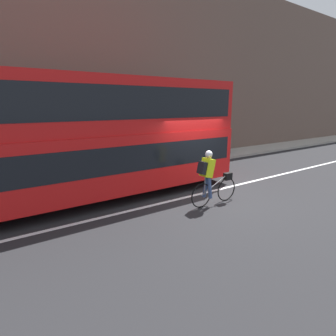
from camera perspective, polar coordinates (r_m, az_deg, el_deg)
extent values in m
plane|color=#232326|center=(9.03, 8.03, -5.89)|extent=(80.00, 80.00, 0.00)
cube|color=silver|center=(9.16, 7.25, -5.55)|extent=(50.00, 0.14, 0.01)
cube|color=#A8A399|center=(12.81, -6.19, 0.37)|extent=(60.00, 1.88, 0.14)
cube|color=brown|center=(13.58, -9.04, 21.51)|extent=(60.00, 0.30, 9.79)
cylinder|color=black|center=(10.19, 1.00, -0.26)|extent=(1.09, 0.30, 1.09)
cube|color=red|center=(8.77, -14.76, 1.56)|extent=(9.33, 2.58, 1.80)
cube|color=black|center=(8.73, -14.84, 2.95)|extent=(8.96, 2.60, 0.79)
cube|color=red|center=(8.59, -15.47, 12.96)|extent=(9.33, 2.47, 1.67)
cube|color=black|center=(8.59, -15.51, 13.51)|extent=(8.96, 2.49, 0.93)
torus|color=black|center=(8.54, 12.58, -4.57)|extent=(0.75, 0.04, 0.75)
torus|color=black|center=(7.86, 7.27, -5.96)|extent=(0.75, 0.04, 0.75)
cylinder|color=slate|center=(8.11, 10.11, -3.62)|extent=(1.05, 0.03, 0.51)
cylinder|color=slate|center=(7.85, 8.03, -3.87)|extent=(0.03, 0.03, 0.56)
cube|color=black|center=(8.44, 12.88, -1.76)|extent=(0.26, 0.16, 0.22)
cube|color=#D8EA19|center=(7.75, 8.56, 0.09)|extent=(0.37, 0.32, 0.58)
cube|color=black|center=(7.61, 7.44, 0.04)|extent=(0.21, 0.26, 0.38)
cylinder|color=#384C7A|center=(8.00, 8.19, -3.96)|extent=(0.22, 0.11, 0.68)
cylinder|color=#384C7A|center=(7.87, 9.06, -4.28)|extent=(0.20, 0.11, 0.68)
sphere|color=tan|center=(7.70, 8.87, 2.70)|extent=(0.19, 0.19, 0.19)
sphere|color=silver|center=(7.69, 8.88, 3.01)|extent=(0.21, 0.21, 0.21)
cylinder|color=#515156|center=(16.07, 12.54, 4.73)|extent=(0.56, 0.56, 0.90)
cylinder|color=#59595B|center=(11.53, -18.09, 4.52)|extent=(0.07, 0.07, 2.32)
cube|color=#1959B2|center=(11.39, -18.38, 9.11)|extent=(0.36, 0.02, 0.36)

